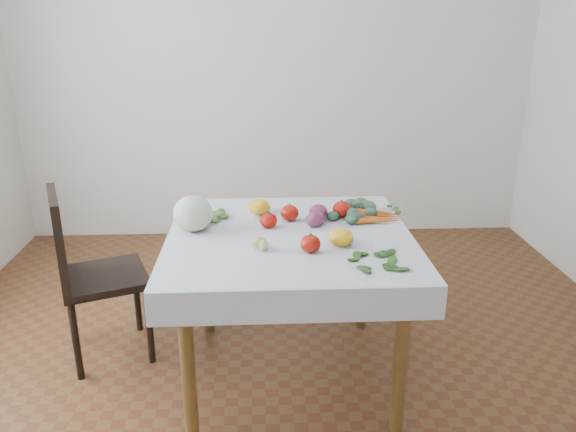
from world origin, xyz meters
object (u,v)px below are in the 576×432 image
object	(u,v)px
table	(290,255)
cabbage	(193,213)
heirloom_back	(259,207)
carrot_bunch	(378,216)
chair	(85,266)

from	to	relation	value
table	cabbage	world-z (taller)	cabbage
heirloom_back	carrot_bunch	bearing A→B (deg)	-9.90
table	carrot_bunch	xyz separation A→B (m)	(0.45, 0.19, 0.12)
table	cabbage	xyz separation A→B (m)	(-0.45, 0.08, 0.19)
cabbage	carrot_bunch	size ratio (longest dim) A/B	0.82
cabbage	carrot_bunch	bearing A→B (deg)	7.05
chair	carrot_bunch	distance (m)	1.49
table	heirloom_back	world-z (taller)	heirloom_back
cabbage	heirloom_back	bearing A→B (deg)	34.68
cabbage	heirloom_back	world-z (taller)	cabbage
chair	cabbage	size ratio (longest dim) A/B	4.93
carrot_bunch	cabbage	bearing A→B (deg)	-172.95
chair	cabbage	bearing A→B (deg)	-12.75
table	cabbage	distance (m)	0.49
chair	cabbage	world-z (taller)	cabbage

